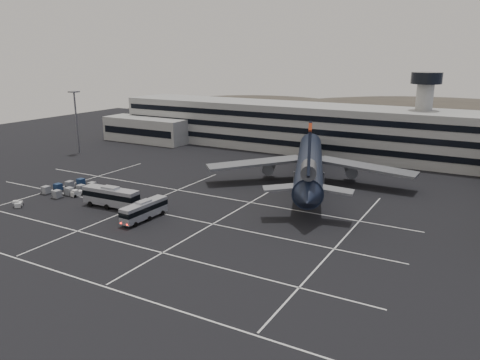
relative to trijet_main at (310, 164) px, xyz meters
The scene contains 11 objects.
ground 39.33m from the trijet_main, 117.42° to the right, with size 260.00×260.00×0.00m, color black.
lane_markings 38.26m from the trijet_main, 116.65° to the right, with size 90.00×55.62×0.01m.
terminal 42.13m from the trijet_main, 119.76° to the left, with size 125.00×26.00×24.00m.
hills 136.50m from the trijet_main, 89.98° to the left, with size 352.00×180.00×44.00m.
lightpole_left 73.25m from the trijet_main, behind, with size 2.40×2.40×18.28m.
trijet_main is the anchor object (origin of this frame).
bus_near 39.17m from the trijet_main, 117.10° to the right, with size 2.88×10.29×3.60m.
bus_far 42.98m from the trijet_main, 130.63° to the right, with size 12.06×3.54×4.21m.
tug_a 50.27m from the trijet_main, 142.29° to the right, with size 1.80×2.53×1.48m.
tug_b 60.34m from the trijet_main, 136.82° to the right, with size 2.28×2.34×1.32m.
uld_cluster 52.50m from the trijet_main, 146.18° to the right, with size 8.22×11.27×1.69m.
Camera 1 is at (53.84, -60.69, 28.94)m, focal length 35.00 mm.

